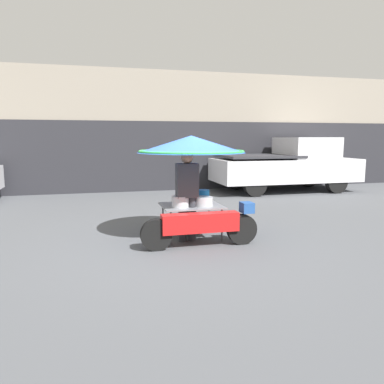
# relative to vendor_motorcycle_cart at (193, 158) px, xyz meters

# --- Properties ---
(ground_plane) EXTENTS (36.00, 36.00, 0.00)m
(ground_plane) POSITION_rel_vendor_motorcycle_cart_xyz_m (-0.20, -0.34, -1.48)
(ground_plane) COLOR #4C4F54
(shopfront_building) EXTENTS (28.00, 2.06, 4.12)m
(shopfront_building) POSITION_rel_vendor_motorcycle_cart_xyz_m (-0.20, 7.42, 0.57)
(shopfront_building) COLOR gray
(shopfront_building) RESTS_ON ground
(vendor_motorcycle_cart) EXTENTS (2.03, 1.95, 1.88)m
(vendor_motorcycle_cart) POSITION_rel_vendor_motorcycle_cart_xyz_m (0.00, 0.00, 0.00)
(vendor_motorcycle_cart) COLOR black
(vendor_motorcycle_cart) RESTS_ON ground
(vendor_person) EXTENTS (0.38, 0.22, 1.61)m
(vendor_person) POSITION_rel_vendor_motorcycle_cart_xyz_m (-0.13, -0.12, -0.58)
(vendor_person) COLOR #2D2D33
(vendor_person) RESTS_ON ground
(pickup_truck) EXTENTS (4.90, 2.00, 1.85)m
(pickup_truck) POSITION_rel_vendor_motorcycle_cart_xyz_m (4.76, 5.17, -0.58)
(pickup_truck) COLOR black
(pickup_truck) RESTS_ON ground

